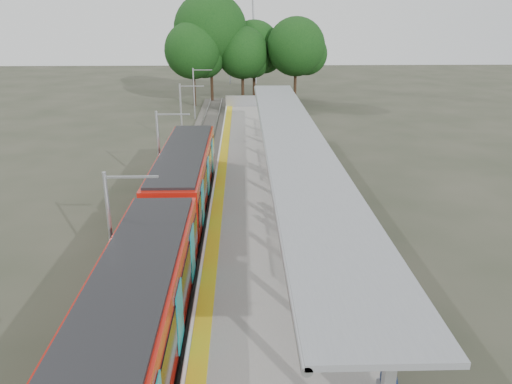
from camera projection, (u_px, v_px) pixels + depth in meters
trackbed at (192, 189)px, 32.52m from camera, size 3.00×70.00×0.24m
platform at (261, 182)px, 32.50m from camera, size 6.00×50.00×1.00m
tactile_strip at (221, 175)px, 32.26m from camera, size 0.60×50.00×0.02m
end_fence at (253, 101)px, 55.57m from camera, size 6.00×0.10×1.20m
train at (168, 226)px, 22.05m from camera, size 2.74×27.60×3.62m
canopy at (292, 141)px, 27.70m from camera, size 3.27×38.00×3.66m
tree_cluster at (234, 42)px, 61.09m from camera, size 19.34×11.13×13.35m
catenary_masts at (160, 151)px, 30.58m from camera, size 2.08×48.16×5.40m
bench_mid at (314, 200)px, 26.45m from camera, size 0.84×1.68×1.10m
bench_far at (282, 135)px, 40.70m from camera, size 0.67×1.53×1.01m
info_pillar_near at (300, 229)px, 22.51m from camera, size 0.38×0.38×1.69m
info_pillar_far at (284, 170)px, 30.47m from camera, size 0.44×0.44×1.95m
litter_bin at (283, 208)px, 25.68m from camera, size 0.49×0.49×0.92m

